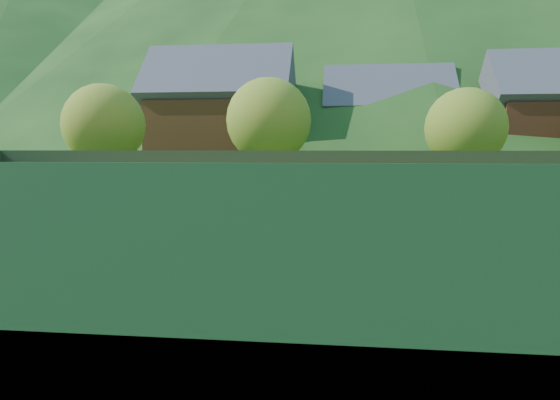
# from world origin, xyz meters

# --- Properties ---
(ground) EXTENTS (400.00, 400.00, 0.00)m
(ground) POSITION_xyz_m (0.00, 0.00, 0.00)
(ground) COLOR #35571B
(ground) RESTS_ON ground
(clay_court) EXTENTS (40.00, 24.00, 0.02)m
(clay_court) POSITION_xyz_m (0.00, 0.00, 0.01)
(clay_court) COLOR #CA4A20
(clay_court) RESTS_ON ground
(mountain_far_left) EXTENTS (260.00, 260.00, 100.00)m
(mountain_far_left) POSITION_xyz_m (-90.00, 150.00, 50.00)
(mountain_far_left) COLOR #143311
(mountain_far_left) RESTS_ON ground
(coach) EXTENTS (0.76, 0.57, 1.87)m
(coach) POSITION_xyz_m (-1.48, -3.40, 0.96)
(coach) COLOR #1A5BAC
(coach) RESTS_ON clay_court
(student_a) EXTENTS (0.86, 0.73, 1.54)m
(student_a) POSITION_xyz_m (2.87, 1.25, 0.79)
(student_a) COLOR #CD5112
(student_a) RESTS_ON clay_court
(student_b) EXTENTS (1.03, 0.71, 1.63)m
(student_b) POSITION_xyz_m (3.77, 1.86, 0.84)
(student_b) COLOR #DB5913
(student_b) RESTS_ON clay_court
(student_c) EXTENTS (0.92, 0.76, 1.61)m
(student_c) POSITION_xyz_m (7.51, 1.39, 0.82)
(student_c) COLOR orange
(student_c) RESTS_ON clay_court
(student_d) EXTENTS (1.10, 0.88, 1.48)m
(student_d) POSITION_xyz_m (6.05, 3.38, 0.76)
(student_d) COLOR #D56413
(student_d) RESTS_ON clay_court
(tennis_ball_0) EXTENTS (0.07, 0.07, 0.07)m
(tennis_ball_0) POSITION_xyz_m (-0.16, -3.80, 0.05)
(tennis_ball_0) COLOR #AFD723
(tennis_ball_0) RESTS_ON clay_court
(tennis_ball_1) EXTENTS (0.07, 0.07, 0.07)m
(tennis_ball_1) POSITION_xyz_m (-2.10, -4.84, 0.05)
(tennis_ball_1) COLOR #AFD723
(tennis_ball_1) RESTS_ON clay_court
(tennis_ball_2) EXTENTS (0.07, 0.07, 0.07)m
(tennis_ball_2) POSITION_xyz_m (3.71, -5.22, 0.05)
(tennis_ball_2) COLOR #AFD723
(tennis_ball_2) RESTS_ON clay_court
(tennis_ball_3) EXTENTS (0.07, 0.07, 0.07)m
(tennis_ball_3) POSITION_xyz_m (0.32, -4.66, 0.05)
(tennis_ball_3) COLOR #AFD723
(tennis_ball_3) RESTS_ON clay_court
(tennis_ball_4) EXTENTS (0.07, 0.07, 0.07)m
(tennis_ball_4) POSITION_xyz_m (4.24, -9.38, 0.05)
(tennis_ball_4) COLOR #AFD723
(tennis_ball_4) RESTS_ON clay_court
(tennis_ball_5) EXTENTS (0.07, 0.07, 0.07)m
(tennis_ball_5) POSITION_xyz_m (4.64, -2.52, 0.05)
(tennis_ball_5) COLOR #AFD723
(tennis_ball_5) RESTS_ON clay_court
(tennis_ball_7) EXTENTS (0.07, 0.07, 0.07)m
(tennis_ball_7) POSITION_xyz_m (-2.01, -2.94, 0.05)
(tennis_ball_7) COLOR #AFD723
(tennis_ball_7) RESTS_ON clay_court
(tennis_ball_8) EXTENTS (0.07, 0.07, 0.07)m
(tennis_ball_8) POSITION_xyz_m (-3.62, -1.95, 0.05)
(tennis_ball_8) COLOR #AFD723
(tennis_ball_8) RESTS_ON clay_court
(tennis_ball_9) EXTENTS (0.07, 0.07, 0.07)m
(tennis_ball_9) POSITION_xyz_m (-0.19, -5.81, 0.05)
(tennis_ball_9) COLOR #AFD723
(tennis_ball_9) RESTS_ON clay_court
(tennis_ball_10) EXTENTS (0.07, 0.07, 0.07)m
(tennis_ball_10) POSITION_xyz_m (-2.02, -5.01, 0.05)
(tennis_ball_10) COLOR #AFD723
(tennis_ball_10) RESTS_ON clay_court
(tennis_ball_11) EXTENTS (0.07, 0.07, 0.07)m
(tennis_ball_11) POSITION_xyz_m (-0.26, -3.05, 0.05)
(tennis_ball_11) COLOR #AFD723
(tennis_ball_11) RESTS_ON clay_court
(tennis_ball_14) EXTENTS (0.07, 0.07, 0.07)m
(tennis_ball_14) POSITION_xyz_m (2.71, -5.00, 0.05)
(tennis_ball_14) COLOR #AFD723
(tennis_ball_14) RESTS_ON clay_court
(tennis_ball_15) EXTENTS (0.07, 0.07, 0.07)m
(tennis_ball_15) POSITION_xyz_m (5.97, -5.18, 0.05)
(tennis_ball_15) COLOR #AFD723
(tennis_ball_15) RESTS_ON clay_court
(tennis_ball_16) EXTENTS (0.07, 0.07, 0.07)m
(tennis_ball_16) POSITION_xyz_m (-3.48, -3.68, 0.05)
(tennis_ball_16) COLOR #AFD723
(tennis_ball_16) RESTS_ON clay_court
(tennis_ball_18) EXTENTS (0.07, 0.07, 0.07)m
(tennis_ball_18) POSITION_xyz_m (-4.37, -3.26, 0.05)
(tennis_ball_18) COLOR #AFD723
(tennis_ball_18) RESTS_ON clay_court
(court_lines) EXTENTS (23.83, 11.03, 0.00)m
(court_lines) POSITION_xyz_m (0.00, 0.00, 0.02)
(court_lines) COLOR silver
(court_lines) RESTS_ON clay_court
(tennis_net) EXTENTS (0.10, 12.07, 1.10)m
(tennis_net) POSITION_xyz_m (0.00, 0.00, 0.52)
(tennis_net) COLOR black
(tennis_net) RESTS_ON clay_court
(perimeter_fence) EXTENTS (40.40, 24.24, 3.00)m
(perimeter_fence) POSITION_xyz_m (0.00, 0.00, 1.27)
(perimeter_fence) COLOR black
(perimeter_fence) RESTS_ON clay_court
(ball_hopper) EXTENTS (0.57, 0.57, 1.00)m
(ball_hopper) POSITION_xyz_m (-5.43, -4.89, 0.77)
(ball_hopper) COLOR black
(ball_hopper) RESTS_ON clay_court
(chalet_left) EXTENTS (13.80, 9.93, 12.92)m
(chalet_left) POSITION_xyz_m (-10.00, 30.00, 5.65)
(chalet_left) COLOR beige
(chalet_left) RESTS_ON ground
(chalet_mid) EXTENTS (12.65, 8.82, 11.45)m
(chalet_mid) POSITION_xyz_m (6.00, 34.00, 4.99)
(chalet_mid) COLOR beige
(chalet_mid) RESTS_ON ground
(chalet_right) EXTENTS (11.50, 8.82, 11.91)m
(chalet_right) POSITION_xyz_m (20.00, 30.00, 5.26)
(chalet_right) COLOR beige
(chalet_right) RESTS_ON ground
(tree_a) EXTENTS (6.00, 6.00, 7.88)m
(tree_a) POSITION_xyz_m (-16.00, 18.00, 4.87)
(tree_a) COLOR #43291B
(tree_a) RESTS_ON ground
(tree_b) EXTENTS (6.40, 6.40, 8.40)m
(tree_b) POSITION_xyz_m (-4.00, 20.00, 5.19)
(tree_b) COLOR #3E2919
(tree_b) RESTS_ON ground
(tree_c) EXTENTS (5.60, 5.60, 7.35)m
(tree_c) POSITION_xyz_m (10.00, 19.00, 4.54)
(tree_c) COLOR #42281A
(tree_c) RESTS_ON ground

